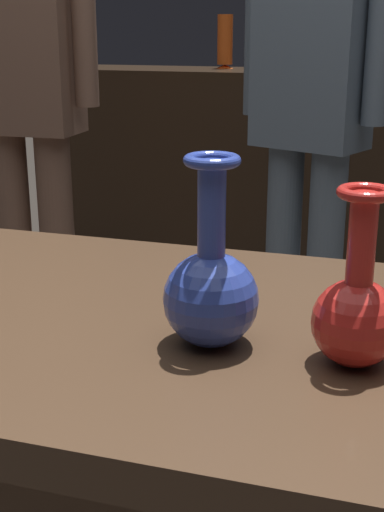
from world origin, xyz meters
The scene contains 6 objects.
back_display_shelf centered at (0.00, 2.20, 0.49)m, with size 2.60×0.40×0.99m.
vase_centerpiece centered at (0.07, -0.06, 0.87)m, with size 0.12×0.12×0.23m.
vase_left_accent centered at (0.24, -0.06, 0.87)m, with size 0.10×0.10×0.21m.
shelf_vase_left centered at (-0.52, 2.27, 1.10)m, with size 0.08×0.08×0.22m.
visitor_center_back centered at (-0.01, 1.30, 0.98)m, with size 0.44×0.29×1.67m.
visitor_near_left centered at (-0.84, 1.13, 1.03)m, with size 0.47×0.20×1.73m.
Camera 1 is at (0.28, -0.83, 1.17)m, focal length 49.99 mm.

